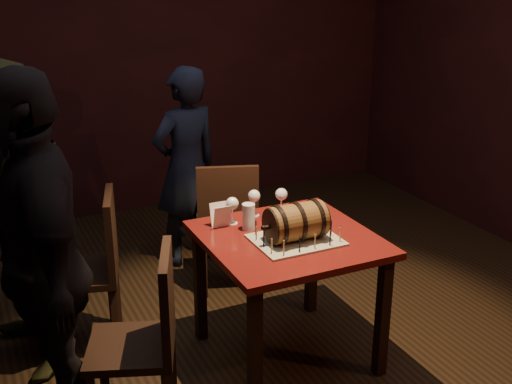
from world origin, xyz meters
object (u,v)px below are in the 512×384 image
pub_table (288,254)px  wine_glass_mid (254,197)px  chair_left_rear (96,262)px  wine_glass_right (281,195)px  chair_back (227,220)px  person_back (186,168)px  pint_of_ale (249,217)px  chair_left_front (148,333)px  wine_glass_left (232,205)px  barrel_cake (296,222)px  person_left_rear (13,225)px  person_left_front (42,264)px

pub_table → wine_glass_mid: (-0.04, 0.35, 0.23)m
wine_glass_mid → chair_left_rear: size_ratio=0.17×
wine_glass_right → chair_back: size_ratio=0.17×
chair_left_rear → person_back: size_ratio=0.63×
pint_of_ale → chair_left_rear: (-0.78, 0.43, -0.30)m
chair_back → pub_table: bearing=-90.1°
chair_back → chair_left_front: 1.42m
pub_table → pint_of_ale: pint_of_ale is taller
wine_glass_left → chair_back: 0.70m
barrel_cake → person_left_rear: 1.49m
chair_back → wine_glass_mid: bearing=-94.8°
pint_of_ale → chair_left_front: (-0.72, -0.44, -0.30)m
pub_table → wine_glass_right: size_ratio=5.59×
pub_table → pint_of_ale: 0.30m
wine_glass_right → person_left_front: bearing=-164.9°
pub_table → wine_glass_mid: size_ratio=5.59×
person_back → wine_glass_left: bearing=69.9°
person_back → person_left_rear: bearing=21.0°
chair_left_rear → person_left_front: bearing=-117.6°
barrel_cake → wine_glass_left: bearing=120.1°
wine_glass_right → barrel_cake: bearing=-106.0°
chair_left_front → wine_glass_mid: bearing=35.9°
pub_table → person_left_rear: (-1.35, 0.55, 0.21)m
person_back → person_left_front: bearing=37.5°
chair_back → chair_left_front: same height
pint_of_ale → person_left_rear: 1.25m
pint_of_ale → person_left_front: (-1.13, -0.25, 0.06)m
wine_glass_mid → person_left_rear: 1.32m
person_back → person_left_rear: (-1.27, -0.88, 0.11)m
barrel_cake → wine_glass_mid: barrel_cake is taller
wine_glass_left → person_left_front: bearing=-161.5°
chair_back → person_back: bearing=98.2°
pint_of_ale → person_left_front: size_ratio=0.08×
wine_glass_left → chair_left_rear: bearing=156.2°
pint_of_ale → chair_back: 0.76m
person_left_rear → barrel_cake: bearing=56.7°
chair_back → person_back: person_back is taller
wine_glass_right → chair_left_front: bearing=-150.5°
barrel_cake → person_back: person_back is taller
pint_of_ale → chair_left_front: chair_left_front is taller
pub_table → person_left_rear: person_left_rear is taller
chair_left_rear → pint_of_ale: bearing=-28.9°
wine_glass_right → chair_left_front: (-0.99, -0.56, -0.35)m
person_left_rear → wine_glass_right: bearing=71.9°
barrel_cake → wine_glass_mid: size_ratio=2.27×
person_left_rear → person_left_front: size_ratio=0.96×
wine_glass_left → person_left_rear: bearing=167.2°
chair_back → person_back: size_ratio=0.63×
wine_glass_left → person_back: 1.16m
wine_glass_mid → wine_glass_left: bearing=-160.2°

